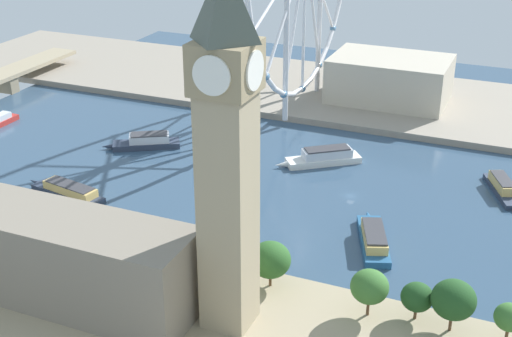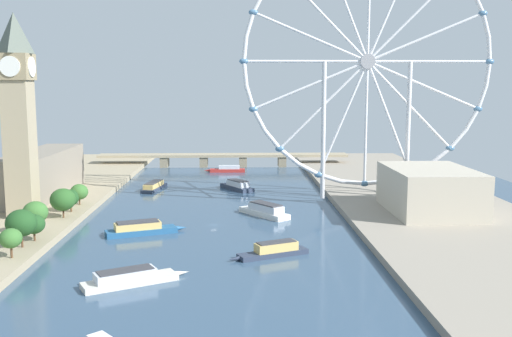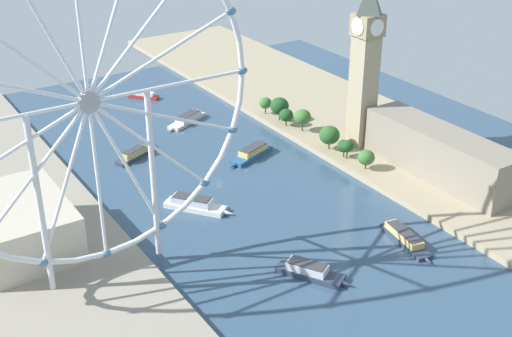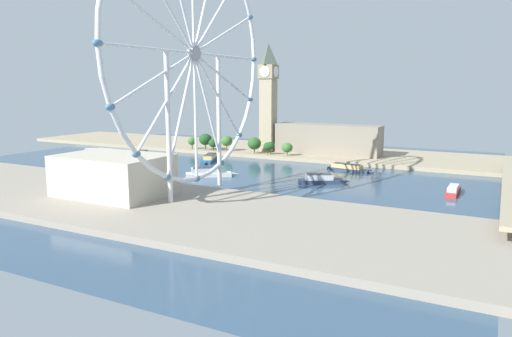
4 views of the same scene
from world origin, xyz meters
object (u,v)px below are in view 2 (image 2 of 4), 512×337
(river_bridge, at_px, (223,157))
(tour_boat_2, at_px, (154,186))
(riverside_hall, at_px, (430,190))
(tour_boat_5, at_px, (274,250))
(ferris_wheel, at_px, (368,63))
(tour_boat_0, at_px, (227,169))
(tour_boat_7, at_px, (264,210))
(tour_boat_1, at_px, (237,186))
(tour_boat_6, at_px, (141,229))
(clock_tower, at_px, (18,112))
(parliament_block, at_px, (43,174))
(tour_boat_4, at_px, (129,278))

(river_bridge, height_order, tour_boat_2, river_bridge)
(riverside_hall, bearing_deg, tour_boat_5, -142.02)
(ferris_wheel, relative_size, tour_boat_0, 4.60)
(riverside_hall, height_order, tour_boat_5, riverside_hall)
(ferris_wheel, distance_m, tour_boat_7, 95.48)
(tour_boat_1, height_order, tour_boat_5, tour_boat_1)
(river_bridge, relative_size, tour_boat_6, 5.69)
(clock_tower, relative_size, parliament_block, 1.05)
(tour_boat_1, relative_size, tour_boat_4, 0.91)
(clock_tower, distance_m, river_bridge, 214.76)
(tour_boat_4, distance_m, tour_boat_7, 109.25)
(tour_boat_6, bearing_deg, tour_boat_5, -52.60)
(ferris_wheel, height_order, tour_boat_0, ferris_wheel)
(parliament_block, bearing_deg, tour_boat_4, -62.67)
(parliament_block, relative_size, tour_boat_1, 2.87)
(ferris_wheel, height_order, riverside_hall, ferris_wheel)
(clock_tower, xyz_separation_m, riverside_hall, (190.32, 3.64, -37.33))
(tour_boat_2, relative_size, tour_boat_4, 1.08)
(tour_boat_2, relative_size, tour_boat_6, 1.05)
(ferris_wheel, distance_m, tour_boat_4, 179.22)
(clock_tower, height_order, riverside_hall, clock_tower)
(tour_boat_0, bearing_deg, tour_boat_5, 96.33)
(tour_boat_5, bearing_deg, tour_boat_2, -89.56)
(tour_boat_1, relative_size, tour_boat_6, 0.89)
(ferris_wheel, distance_m, tour_boat_2, 147.31)
(tour_boat_2, bearing_deg, tour_boat_1, -82.10)
(tour_boat_2, bearing_deg, tour_boat_7, -129.59)
(tour_boat_0, height_order, tour_boat_4, tour_boat_4)
(river_bridge, bearing_deg, tour_boat_0, -83.77)
(parliament_block, height_order, tour_boat_4, parliament_block)
(river_bridge, bearing_deg, tour_boat_2, -111.03)
(ferris_wheel, height_order, tour_boat_2, ferris_wheel)
(riverside_hall, distance_m, tour_boat_4, 156.00)
(clock_tower, bearing_deg, tour_boat_4, -53.72)
(tour_boat_6, bearing_deg, river_bridge, 61.45)
(tour_boat_0, xyz_separation_m, tour_boat_1, (7.18, -75.11, 0.50))
(tour_boat_6, bearing_deg, tour_boat_2, 74.55)
(parliament_block, relative_size, tour_boat_4, 2.62)
(clock_tower, bearing_deg, tour_boat_5, -27.19)
(clock_tower, height_order, tour_boat_6, clock_tower)
(clock_tower, bearing_deg, tour_boat_0, 60.27)
(riverside_hall, distance_m, river_bridge, 213.70)
(riverside_hall, relative_size, tour_boat_1, 1.81)
(ferris_wheel, bearing_deg, tour_boat_1, 146.91)
(tour_boat_5, bearing_deg, tour_boat_7, -113.30)
(clock_tower, distance_m, ferris_wheel, 173.43)
(parliament_block, distance_m, tour_boat_4, 157.51)
(tour_boat_5, distance_m, tour_boat_7, 68.45)
(tour_boat_1, bearing_deg, tour_boat_7, 159.48)
(parliament_block, xyz_separation_m, riverside_hall, (198.17, -48.33, -1.76))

